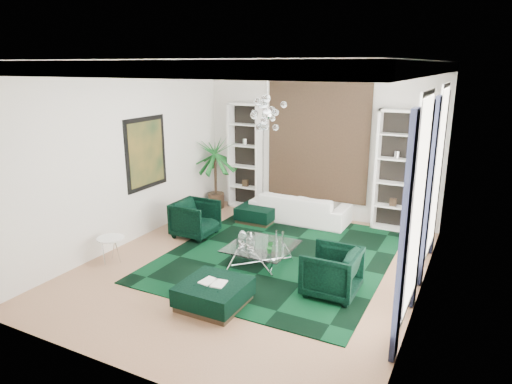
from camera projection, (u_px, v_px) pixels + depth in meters
The scene contains 30 objects.
floor at pixel (253, 267), 8.78m from camera, with size 6.00×7.00×0.02m, color #AB7C5A.
ceiling at pixel (253, 61), 7.75m from camera, with size 6.00×7.00×0.02m, color white.
wall_back at pixel (318, 142), 11.27m from camera, with size 6.00×0.02×3.80m, color silver.
wall_front at pixel (113, 231), 5.25m from camera, with size 6.00×0.02×3.80m, color silver.
wall_left at pixel (126, 156), 9.58m from camera, with size 0.02×7.00×3.80m, color silver.
wall_right at pixel (428, 190), 6.95m from camera, with size 0.02×7.00×3.80m, color silver.
crown_molding at pixel (253, 67), 7.78m from camera, with size 6.00×7.00×0.18m, color white, non-canonical shape.
ceiling_medallion at pixel (261, 63), 8.01m from camera, with size 0.90×0.90×0.05m, color white.
tapestry at pixel (317, 142), 11.23m from camera, with size 2.50×0.06×2.80m, color black.
shelving_left at pixel (245, 156), 12.09m from camera, with size 0.90×0.38×2.80m, color white, non-canonical shape.
shelving_right at pixel (396, 171), 10.38m from camera, with size 0.90×0.38×2.80m, color white, non-canonical shape.
painting at pixel (146, 153), 10.09m from camera, with size 0.04×1.30×1.60m, color black.
window_near at pixel (418, 206), 6.18m from camera, with size 0.03×1.10×2.90m, color white.
curtain_near_a at pixel (404, 241), 5.60m from camera, with size 0.07×0.30×3.25m, color black.
curtain_near_b at pixel (422, 207), 6.93m from camera, with size 0.07×0.30×3.25m, color black.
window_far at pixel (438, 170), 8.24m from camera, with size 0.03×1.10×2.90m, color white.
curtain_far_a at pixel (429, 194), 7.65m from camera, with size 0.07×0.30×3.25m, color black.
curtain_far_b at pixel (439, 175), 8.99m from camera, with size 0.07×0.30×3.25m, color black.
rug at pixel (280, 254), 9.30m from camera, with size 4.20×5.00×0.02m, color black.
sofa at pixel (300, 208), 11.22m from camera, with size 2.39×0.94×0.70m, color white.
armchair_left at pixel (195, 219), 10.22m from camera, with size 0.87×0.89×0.81m, color black.
armchair_right at pixel (331, 272), 7.62m from camera, with size 0.87×0.89×0.81m, color black.
coffee_table at pixel (261, 256), 8.76m from camera, with size 1.20×1.20×0.41m, color white, non-canonical shape.
ottoman_side at pixel (258, 214), 11.24m from camera, with size 0.90×0.90×0.40m, color black.
ottoman_front at pixel (214, 294), 7.29m from camera, with size 1.00×1.00×0.40m, color black.
book at pixel (213, 282), 7.24m from camera, with size 0.42×0.28×0.03m, color white.
side_table at pixel (112, 250), 8.89m from camera, with size 0.52×0.52×0.50m, color white.
palm at pixel (215, 164), 12.09m from camera, with size 1.50×1.50×2.40m, color #175E22, non-canonical shape.
chandelier at pixel (267, 114), 8.47m from camera, with size 0.80×0.80×0.72m, color white, non-canonical shape.
table_plant at pixel (270, 247), 8.32m from camera, with size 0.13×0.11×0.24m, color #175E22.
Camera 1 is at (3.71, -7.16, 3.75)m, focal length 32.00 mm.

